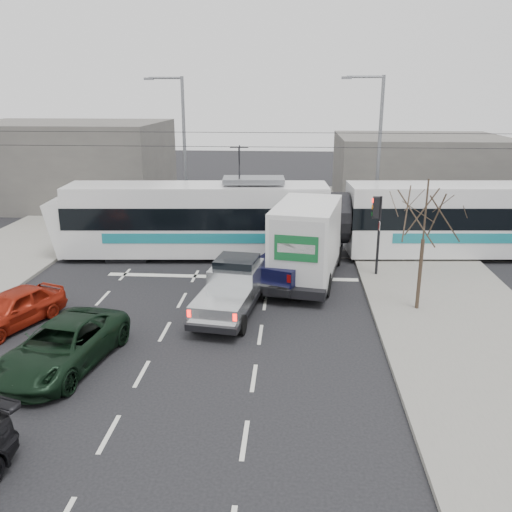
# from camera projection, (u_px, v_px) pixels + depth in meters

# --- Properties ---
(ground) EXTENTS (120.00, 120.00, 0.00)m
(ground) POSITION_uv_depth(u_px,v_px,m) (212.00, 333.00, 19.09)
(ground) COLOR black
(ground) RESTS_ON ground
(sidewalk_right) EXTENTS (6.00, 60.00, 0.15)m
(sidewalk_right) POSITION_uv_depth(u_px,v_px,m) (474.00, 339.00, 18.46)
(sidewalk_right) COLOR gray
(sidewalk_right) RESTS_ON ground
(rails) EXTENTS (60.00, 1.60, 0.03)m
(rails) POSITION_uv_depth(u_px,v_px,m) (240.00, 252.00, 28.63)
(rails) COLOR #33302D
(rails) RESTS_ON ground
(building_left) EXTENTS (14.00, 10.00, 6.00)m
(building_left) POSITION_uv_depth(u_px,v_px,m) (68.00, 163.00, 40.15)
(building_left) COLOR #635F59
(building_left) RESTS_ON ground
(building_right) EXTENTS (12.00, 10.00, 5.00)m
(building_right) POSITION_uv_depth(u_px,v_px,m) (418.00, 170.00, 40.43)
(building_right) COLOR #635F59
(building_right) RESTS_ON ground
(bare_tree) EXTENTS (2.40, 2.40, 5.00)m
(bare_tree) POSITION_uv_depth(u_px,v_px,m) (425.00, 216.00, 19.85)
(bare_tree) COLOR #47382B
(bare_tree) RESTS_ON ground
(traffic_signal) EXTENTS (0.44, 0.44, 3.60)m
(traffic_signal) POSITION_uv_depth(u_px,v_px,m) (377.00, 219.00, 24.04)
(traffic_signal) COLOR black
(traffic_signal) RESTS_ON ground
(street_lamp_near) EXTENTS (2.38, 0.25, 9.00)m
(street_lamp_near) POSITION_uv_depth(u_px,v_px,m) (376.00, 148.00, 30.44)
(street_lamp_near) COLOR slate
(street_lamp_near) RESTS_ON ground
(street_lamp_far) EXTENTS (2.38, 0.25, 9.00)m
(street_lamp_far) POSITION_uv_depth(u_px,v_px,m) (181.00, 143.00, 33.14)
(street_lamp_far) COLOR slate
(street_lamp_far) RESTS_ON ground
(catenary) EXTENTS (60.00, 0.20, 7.00)m
(catenary) POSITION_uv_depth(u_px,v_px,m) (240.00, 179.00, 27.49)
(catenary) COLOR black
(catenary) RESTS_ON ground
(tram) EXTENTS (27.26, 4.69, 5.54)m
(tram) POSITION_uv_depth(u_px,v_px,m) (336.00, 219.00, 27.35)
(tram) COLOR silver
(tram) RESTS_ON ground
(silver_pickup) EXTENTS (2.56, 5.54, 1.94)m
(silver_pickup) POSITION_uv_depth(u_px,v_px,m) (233.00, 287.00, 20.79)
(silver_pickup) COLOR black
(silver_pickup) RESTS_ON ground
(box_truck) EXTENTS (3.69, 7.52, 3.60)m
(box_truck) POSITION_uv_depth(u_px,v_px,m) (308.00, 242.00, 24.00)
(box_truck) COLOR black
(box_truck) RESTS_ON ground
(navy_pickup) EXTENTS (4.10, 6.11, 2.42)m
(navy_pickup) POSITION_uv_depth(u_px,v_px,m) (296.00, 255.00, 23.99)
(navy_pickup) COLOR black
(navy_pickup) RESTS_ON ground
(green_car) EXTENTS (3.15, 5.40, 1.41)m
(green_car) POSITION_uv_depth(u_px,v_px,m) (62.00, 346.00, 16.59)
(green_car) COLOR black
(green_car) RESTS_ON ground
(red_car) EXTENTS (2.98, 4.38, 1.38)m
(red_car) POSITION_uv_depth(u_px,v_px,m) (13.00, 308.00, 19.45)
(red_car) COLOR maroon
(red_car) RESTS_ON ground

